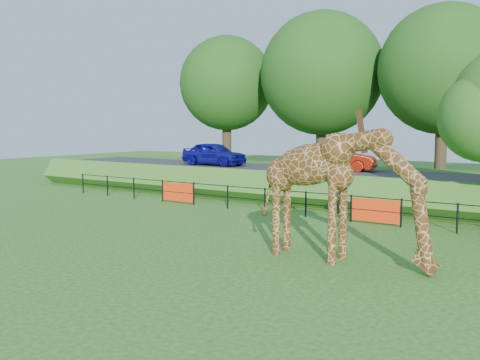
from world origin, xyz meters
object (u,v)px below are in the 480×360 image
(car_blue, at_px, (214,154))
(car_red, at_px, (339,159))
(visitor, at_px, (342,201))
(giraffe, at_px, (343,196))

(car_blue, relative_size, car_red, 1.05)
(car_blue, bearing_deg, visitor, -112.88)
(car_red, height_order, visitor, car_red)
(giraffe, height_order, car_red, giraffe)
(giraffe, height_order, car_blue, giraffe)
(giraffe, bearing_deg, visitor, 115.51)
(car_blue, height_order, visitor, car_blue)
(car_blue, distance_m, car_red, 7.73)
(car_blue, bearing_deg, car_red, -81.94)
(car_blue, bearing_deg, giraffe, -128.98)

